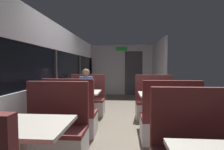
# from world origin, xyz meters

# --- Properties ---
(ground_plane) EXTENTS (3.30, 9.20, 0.02)m
(ground_plane) POSITION_xyz_m (0.00, 0.00, -0.01)
(ground_plane) COLOR #665B4C
(carriage_window_panel_left) EXTENTS (0.09, 8.48, 2.30)m
(carriage_window_panel_left) POSITION_xyz_m (-1.45, 0.00, 1.11)
(carriage_window_panel_left) COLOR #B2B2B7
(carriage_window_panel_left) RESTS_ON ground_plane
(carriage_end_bulkhead) EXTENTS (2.90, 0.11, 2.30)m
(carriage_end_bulkhead) POSITION_xyz_m (0.06, 4.19, 1.14)
(carriage_end_bulkhead) COLOR #B2B2B7
(carriage_end_bulkhead) RESTS_ON ground_plane
(carriage_aisle_panel_right) EXTENTS (0.08, 2.40, 2.30)m
(carriage_aisle_panel_right) POSITION_xyz_m (1.45, 3.00, 1.15)
(carriage_aisle_panel_right) COLOR #B2B2B7
(carriage_aisle_panel_right) RESTS_ON ground_plane
(dining_table_near_window) EXTENTS (0.90, 0.70, 0.74)m
(dining_table_near_window) POSITION_xyz_m (-0.89, -2.09, 0.64)
(dining_table_near_window) COLOR #9E9EA3
(dining_table_near_window) RESTS_ON ground_plane
(bench_near_window_facing_entry) EXTENTS (0.95, 0.50, 1.10)m
(bench_near_window_facing_entry) POSITION_xyz_m (-0.89, -1.39, 0.33)
(bench_near_window_facing_entry) COLOR silver
(bench_near_window_facing_entry) RESTS_ON ground_plane
(dining_table_mid_window) EXTENTS (0.90, 0.70, 0.74)m
(dining_table_mid_window) POSITION_xyz_m (-0.89, 0.12, 0.64)
(dining_table_mid_window) COLOR #9E9EA3
(dining_table_mid_window) RESTS_ON ground_plane
(bench_mid_window_facing_end) EXTENTS (0.95, 0.50, 1.10)m
(bench_mid_window_facing_end) POSITION_xyz_m (-0.89, -0.58, 0.33)
(bench_mid_window_facing_end) COLOR silver
(bench_mid_window_facing_end) RESTS_ON ground_plane
(bench_mid_window_facing_entry) EXTENTS (0.95, 0.50, 1.10)m
(bench_mid_window_facing_entry) POSITION_xyz_m (-0.89, 0.82, 0.33)
(bench_mid_window_facing_entry) COLOR silver
(bench_mid_window_facing_entry) RESTS_ON ground_plane
(dining_table_rear_aisle) EXTENTS (0.90, 0.70, 0.74)m
(dining_table_rear_aisle) POSITION_xyz_m (0.89, -0.08, 0.64)
(dining_table_rear_aisle) COLOR #9E9EA3
(dining_table_rear_aisle) RESTS_ON ground_plane
(bench_rear_aisle_facing_end) EXTENTS (0.95, 0.50, 1.10)m
(bench_rear_aisle_facing_end) POSITION_xyz_m (0.89, -0.78, 0.33)
(bench_rear_aisle_facing_end) COLOR silver
(bench_rear_aisle_facing_end) RESTS_ON ground_plane
(bench_rear_aisle_facing_entry) EXTENTS (0.95, 0.50, 1.10)m
(bench_rear_aisle_facing_entry) POSITION_xyz_m (0.89, 0.62, 0.33)
(bench_rear_aisle_facing_entry) COLOR silver
(bench_rear_aisle_facing_entry) RESTS_ON ground_plane
(seated_passenger) EXTENTS (0.47, 0.55, 1.26)m
(seated_passenger) POSITION_xyz_m (-0.89, 0.75, 0.54)
(seated_passenger) COLOR #26262D
(seated_passenger) RESTS_ON ground_plane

